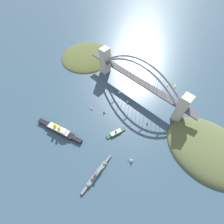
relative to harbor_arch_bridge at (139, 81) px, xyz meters
The scene contains 15 objects.
ground_plane 32.82m from the harbor_arch_bridge, ahead, with size 1400.00×1400.00×0.00m, color #334C60.
harbor_arch_bridge is the anchor object (origin of this frame).
headland_west_shore 176.47m from the harbor_arch_bridge, behind, with size 145.99×118.12×31.79m.
headland_east_shore 172.02m from the harbor_arch_bridge, ahead, with size 128.23×130.16×18.81m.
ocean_liner 180.93m from the harbor_arch_bridge, 75.70° to the left, with size 93.70×32.18×20.03m.
naval_cruiser 191.65m from the harbor_arch_bridge, 108.52° to the left, with size 11.66×71.92×17.68m.
harbor_ferry_steamer 115.02m from the harbor_arch_bridge, 107.68° to the left, with size 17.05×38.24×7.34m.
seaplane_taxiing_near_bridge 89.36m from the harbor_arch_bridge, 127.00° to the right, with size 7.41×11.43×4.81m.
small_boat_0 85.01m from the harbor_arch_bridge, 141.83° to the left, with size 5.01×6.69×8.02m.
small_boat_1 46.92m from the harbor_arch_bridge, 95.51° to the left, with size 7.68×4.81×7.57m.
small_boat_2 155.54m from the harbor_arch_bridge, 124.50° to the left, with size 8.97×8.64×9.12m.
small_boat_3 111.37m from the harbor_arch_bridge, 68.02° to the left, with size 9.71×3.81×2.19m.
small_boat_4 92.30m from the harbor_arch_bridge, 80.40° to the left, with size 7.69×5.21×9.31m.
small_boat_5 47.27m from the harbor_arch_bridge, 48.04° to the left, with size 5.90×10.42×12.38m.
channel_marker_buoy 54.06m from the harbor_arch_bridge, 37.56° to the left, with size 2.20×2.20×2.75m.
Camera 1 is at (-120.87, 209.44, 266.52)m, focal length 26.03 mm.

